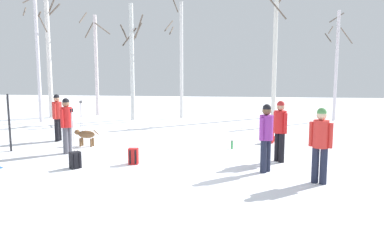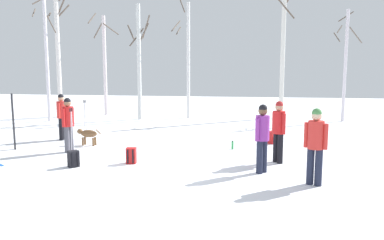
# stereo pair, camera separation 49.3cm
# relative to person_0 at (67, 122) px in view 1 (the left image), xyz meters

# --- Properties ---
(ground_plane) EXTENTS (60.00, 60.00, 0.00)m
(ground_plane) POSITION_rel_person_0_xyz_m (3.12, -1.78, -0.98)
(ground_plane) COLOR white
(person_0) EXTENTS (0.34, 0.51, 1.72)m
(person_0) POSITION_rel_person_0_xyz_m (0.00, 0.00, 0.00)
(person_0) COLOR #4C4C56
(person_0) RESTS_ON ground_plane
(person_1) EXTENTS (0.35, 0.44, 1.72)m
(person_1) POSITION_rel_person_0_xyz_m (6.40, -0.20, 0.00)
(person_1) COLOR black
(person_1) RESTS_ON ground_plane
(person_2) EXTENTS (0.48, 0.34, 1.72)m
(person_2) POSITION_rel_person_0_xyz_m (7.08, -2.13, 0.00)
(person_2) COLOR #1E2338
(person_2) RESTS_ON ground_plane
(person_3) EXTENTS (0.35, 0.44, 1.72)m
(person_3) POSITION_rel_person_0_xyz_m (5.94, -1.33, 0.00)
(person_3) COLOR #1E2338
(person_3) RESTS_ON ground_plane
(person_4) EXTENTS (0.34, 0.52, 1.72)m
(person_4) POSITION_rel_person_0_xyz_m (-1.35, 1.93, 0.00)
(person_4) COLOR black
(person_4) RESTS_ON ground_plane
(dog) EXTENTS (0.90, 0.24, 0.57)m
(dog) POSITION_rel_person_0_xyz_m (0.07, 1.13, -0.59)
(dog) COLOR brown
(dog) RESTS_ON ground_plane
(ski_pair_planted_0) EXTENTS (0.14, 0.10, 1.83)m
(ski_pair_planted_0) POSITION_rel_person_0_xyz_m (-1.97, 0.06, -0.07)
(ski_pair_planted_0) COLOR black
(ski_pair_planted_0) RESTS_ON ground_plane
(ski_poles_0) EXTENTS (0.07, 0.21, 1.51)m
(ski_poles_0) POSITION_rel_person_0_xyz_m (0.71, -1.08, -0.18)
(ski_poles_0) COLOR #B2B2BC
(ski_poles_0) RESTS_ON ground_plane
(ski_poles_1) EXTENTS (0.07, 0.20, 1.47)m
(ski_poles_1) POSITION_rel_person_0_xyz_m (-0.60, 2.29, -0.20)
(ski_poles_1) COLOR #B2B2BC
(ski_poles_1) RESTS_ON ground_plane
(backpack_0) EXTENTS (0.28, 0.31, 0.44)m
(backpack_0) POSITION_rel_person_0_xyz_m (2.42, -1.02, -0.77)
(backpack_0) COLOR red
(backpack_0) RESTS_ON ground_plane
(backpack_1) EXTENTS (0.35, 0.34, 0.44)m
(backpack_1) POSITION_rel_person_0_xyz_m (1.04, -1.66, -0.77)
(backpack_1) COLOR black
(backpack_1) RESTS_ON ground_plane
(backpack_2) EXTENTS (0.34, 0.33, 0.44)m
(backpack_2) POSITION_rel_person_0_xyz_m (6.34, 2.59, -0.77)
(backpack_2) COLOR red
(backpack_2) RESTS_ON ground_plane
(water_bottle_0) EXTENTS (0.07, 0.07, 0.28)m
(water_bottle_0) POSITION_rel_person_0_xyz_m (5.03, 1.35, -0.85)
(water_bottle_0) COLOR green
(water_bottle_0) RESTS_ON ground_plane
(birch_tree_0) EXTENTS (1.25, 1.24, 7.33)m
(birch_tree_0) POSITION_rel_person_0_xyz_m (-5.36, 8.69, 2.87)
(birch_tree_0) COLOR silver
(birch_tree_0) RESTS_ON ground_plane
(birch_tree_1) EXTENTS (1.07, 1.24, 7.11)m
(birch_tree_1) POSITION_rel_person_0_xyz_m (-4.83, 6.67, 2.67)
(birch_tree_1) COLOR silver
(birch_tree_1) RESTS_ON ground_plane
(birch_tree_2) EXTENTS (1.60, 1.40, 6.07)m
(birch_tree_2) POSITION_rel_person_0_xyz_m (-3.18, 10.00, 2.12)
(birch_tree_2) COLOR silver
(birch_tree_2) RESTS_ON ground_plane
(birch_tree_3) EXTENTS (1.31, 1.31, 6.08)m
(birch_tree_3) POSITION_rel_person_0_xyz_m (-0.46, 8.30, 2.21)
(birch_tree_3) COLOR silver
(birch_tree_3) RESTS_ON ground_plane
(birch_tree_4) EXTENTS (0.90, 1.44, 6.81)m
(birch_tree_4) POSITION_rel_person_0_xyz_m (1.97, 9.33, 2.33)
(birch_tree_4) COLOR silver
(birch_tree_4) RESTS_ON ground_plane
(birch_tree_5) EXTENTS (1.01, 1.13, 7.68)m
(birch_tree_5) POSITION_rel_person_0_xyz_m (7.09, 10.37, 2.99)
(birch_tree_5) COLOR silver
(birch_tree_5) RESTS_ON ground_plane
(birch_tree_6) EXTENTS (1.30, 1.26, 5.66)m
(birch_tree_6) POSITION_rel_person_0_xyz_m (10.14, 9.41, 1.99)
(birch_tree_6) COLOR silver
(birch_tree_6) RESTS_ON ground_plane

